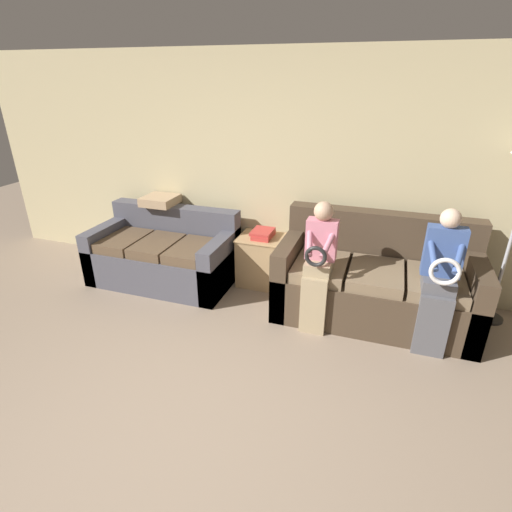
{
  "coord_description": "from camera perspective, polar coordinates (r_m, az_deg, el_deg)",
  "views": [
    {
      "loc": [
        1.17,
        -1.42,
        2.27
      ],
      "look_at": [
        0.11,
        1.71,
        0.77
      ],
      "focal_mm": 28.0,
      "sensor_mm": 36.0,
      "label": 1
    }
  ],
  "objects": [
    {
      "name": "ground_plane",
      "position": [
        2.93,
        -14.68,
        -27.62
      ],
      "size": [
        14.0,
        14.0,
        0.0
      ],
      "primitive_type": "plane",
      "color": "gray"
    },
    {
      "name": "wall_back",
      "position": [
        4.57,
        3.45,
        11.82
      ],
      "size": [
        7.76,
        0.06,
        2.55
      ],
      "color": "#C6B789",
      "rests_on": "ground_plane"
    },
    {
      "name": "child_right_seated",
      "position": [
        3.74,
        24.79,
        -2.79
      ],
      "size": [
        0.32,
        0.37,
        1.28
      ],
      "color": "#56565B",
      "rests_on": "ground_plane"
    },
    {
      "name": "side_shelf",
      "position": [
        4.66,
        1.06,
        -0.55
      ],
      "size": [
        0.57,
        0.45,
        0.59
      ],
      "color": "tan",
      "rests_on": "ground_plane"
    },
    {
      "name": "book_stack",
      "position": [
        4.53,
        1.01,
        3.21
      ],
      "size": [
        0.23,
        0.3,
        0.08
      ],
      "color": "#BC3833",
      "rests_on": "side_shelf"
    },
    {
      "name": "throw_pillow",
      "position": [
        5.02,
        -13.53,
        7.74
      ],
      "size": [
        0.38,
        0.38,
        0.1
      ],
      "color": "tan",
      "rests_on": "couch_side"
    },
    {
      "name": "couch_side",
      "position": [
        4.87,
        -12.89,
        0.09
      ],
      "size": [
        1.64,
        0.89,
        0.83
      ],
      "color": "#4C4C56",
      "rests_on": "ground_plane"
    },
    {
      "name": "child_left_seated",
      "position": [
        3.75,
        8.92,
        -0.81
      ],
      "size": [
        0.29,
        0.38,
        1.24
      ],
      "color": "tan",
      "rests_on": "ground_plane"
    },
    {
      "name": "couch_main",
      "position": [
        4.21,
        16.59,
        -3.76
      ],
      "size": [
        1.92,
        0.92,
        1.01
      ],
      "color": "#473828",
      "rests_on": "ground_plane"
    }
  ]
}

